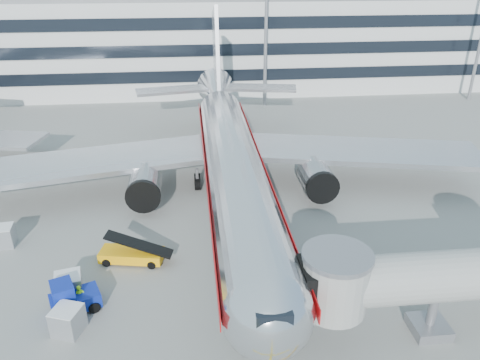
{
  "coord_description": "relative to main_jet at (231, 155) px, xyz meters",
  "views": [
    {
      "loc": [
        -3.47,
        -28.79,
        20.9
      ],
      "look_at": [
        0.35,
        6.68,
        4.0
      ],
      "focal_mm": 35.0,
      "sensor_mm": 36.0,
      "label": 1
    }
  ],
  "objects": [
    {
      "name": "belt_loader",
      "position": [
        -8.47,
        -10.21,
        -3.56
      ],
      "size": [
        5.11,
        2.61,
        2.39
      ],
      "color": "#FFAC0A",
      "rests_on": "ground"
    },
    {
      "name": "cargo_container_front",
      "position": [
        -11.59,
        -17.34,
        -3.36
      ],
      "size": [
        2.09,
        2.09,
        1.74
      ],
      "color": "#AAACB1",
      "rests_on": "ground"
    },
    {
      "name": "ground",
      "position": [
        0.0,
        -11.72,
        -4.23
      ],
      "size": [
        180.0,
        180.0,
        0.0
      ],
      "primitive_type": "plane",
      "color": "gray",
      "rests_on": "ground"
    },
    {
      "name": "light_mast_centre",
      "position": [
        8.0,
        30.28,
        10.64
      ],
      "size": [
        2.4,
        1.2,
        25.45
      ],
      "color": "gray",
      "rests_on": "ground"
    },
    {
      "name": "main_jet",
      "position": [
        0.0,
        0.0,
        0.0
      ],
      "size": [
        50.95,
        48.7,
        16.06
      ],
      "color": "silver",
      "rests_on": "ground"
    },
    {
      "name": "baggage_tug",
      "position": [
        -11.76,
        -15.39,
        -3.23
      ],
      "size": [
        3.5,
        2.86,
        2.3
      ],
      "color": "#0D2293",
      "rests_on": "ground"
    },
    {
      "name": "lead_in_line",
      "position": [
        0.0,
        -1.72,
        -4.23
      ],
      "size": [
        0.25,
        70.0,
        0.01
      ],
      "primitive_type": "cube",
      "color": "#E3B30B",
      "rests_on": "ground"
    },
    {
      "name": "cargo_container_left",
      "position": [
        -12.22,
        -14.03,
        -3.32
      ],
      "size": [
        2.04,
        2.04,
        1.81
      ],
      "color": "#AAACB1",
      "rests_on": "ground"
    },
    {
      "name": "ramp_worker",
      "position": [
        -11.25,
        -15.18,
        -3.37
      ],
      "size": [
        0.72,
        0.58,
        1.73
      ],
      "primitive_type": "imported",
      "rotation": [
        0.0,
        0.0,
        0.29
      ],
      "color": "#A7FF1A",
      "rests_on": "ground"
    },
    {
      "name": "cargo_container_right",
      "position": [
        -18.89,
        -6.84,
        -3.39
      ],
      "size": [
        1.75,
        1.75,
        1.69
      ],
      "color": "#AAACB1",
      "rests_on": "ground"
    },
    {
      "name": "terminal",
      "position": [
        0.0,
        46.23,
        3.57
      ],
      "size": [
        150.0,
        24.25,
        15.6
      ],
      "color": "silver",
      "rests_on": "ground"
    },
    {
      "name": "jet_bridge",
      "position": [
        12.18,
        -19.72,
        -0.36
      ],
      "size": [
        17.8,
        4.5,
        7.0
      ],
      "color": "silver",
      "rests_on": "ground"
    }
  ]
}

